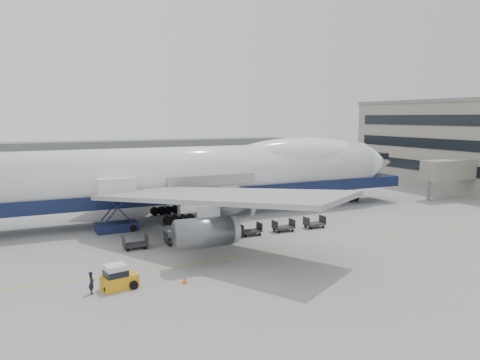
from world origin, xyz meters
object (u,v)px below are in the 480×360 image
baggage_tug (118,278)px  ground_worker (92,283)px  catering_truck (116,201)px  airliner (199,172)px

baggage_tug → ground_worker: (-1.89, -0.18, -0.01)m
catering_truck → baggage_tug: bearing=-102.0°
catering_truck → baggage_tug: 18.26m
airliner → baggage_tug: size_ratio=24.38×
airliner → catering_truck: 11.73m
baggage_tug → airliner: bearing=45.8°
airliner → baggage_tug: (-14.20, -21.27, -4.80)m
catering_truck → baggage_tug: catering_truck is taller
baggage_tug → ground_worker: baggage_tug is taller
ground_worker → baggage_tug: bearing=-85.0°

